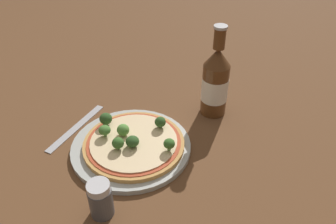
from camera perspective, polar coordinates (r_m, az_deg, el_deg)
The scene contains 13 objects.
ground_plane at distance 0.73m, azimuth -5.86°, elevation -6.50°, with size 3.00×3.00×0.00m, color brown.
plate at distance 0.73m, azimuth -6.31°, elevation -5.87°, with size 0.26×0.26×0.01m.
pizza at distance 0.72m, azimuth -6.08°, elevation -5.42°, with size 0.22×0.22×0.01m.
broccoli_floret_0 at distance 0.69m, azimuth -8.71°, elevation -5.37°, with size 0.03×0.03×0.03m.
broccoli_floret_1 at distance 0.75m, azimuth -10.78°, elevation -1.16°, with size 0.03×0.03×0.03m.
broccoli_floret_2 at distance 0.73m, azimuth -1.35°, elevation -1.76°, with size 0.03×0.03×0.03m.
broccoli_floret_3 at distance 0.72m, azimuth -7.83°, elevation -3.10°, with size 0.03×0.03×0.03m.
broccoli_floret_4 at distance 0.72m, azimuth -10.97°, elevation -3.14°, with size 0.03×0.03×0.03m.
broccoli_floret_5 at distance 0.67m, azimuth 0.06°, elevation -5.84°, with size 0.02×0.02×0.03m.
broccoli_floret_6 at distance 0.69m, azimuth -6.21°, elevation -5.13°, with size 0.03×0.03×0.02m.
beer_bottle at distance 0.79m, azimuth 8.24°, elevation 5.18°, with size 0.06×0.06×0.23m.
pepper_shaker at distance 0.60m, azimuth -11.67°, elevation -14.67°, with size 0.04×0.04×0.07m.
fork at distance 0.81m, azimuth -15.68°, elevation -2.55°, with size 0.04×0.20×0.00m.
Camera 1 is at (0.26, -0.47, 0.49)m, focal length 35.00 mm.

